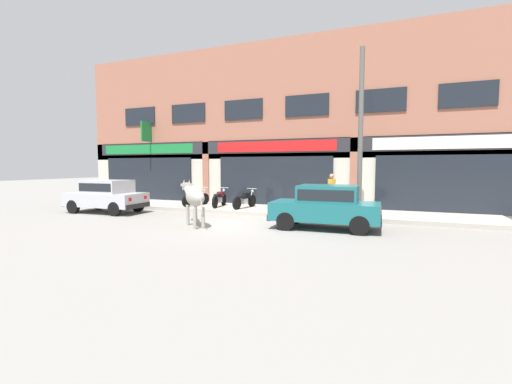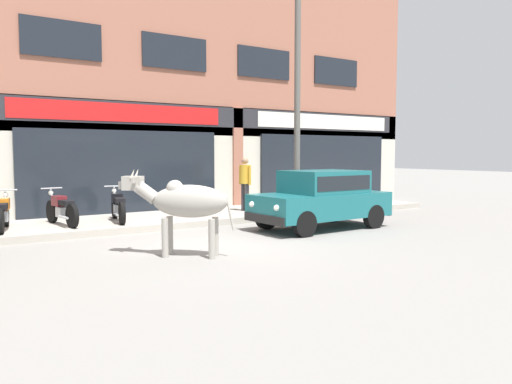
{
  "view_description": "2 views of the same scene",
  "coord_description": "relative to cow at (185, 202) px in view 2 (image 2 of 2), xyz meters",
  "views": [
    {
      "loc": [
        5.51,
        -10.93,
        2.1
      ],
      "look_at": [
        0.7,
        1.0,
        1.11
      ],
      "focal_mm": 24.0,
      "sensor_mm": 36.0,
      "label": 1
    },
    {
      "loc": [
        -4.76,
        -9.08,
        1.89
      ],
      "look_at": [
        1.88,
        1.0,
        0.95
      ],
      "focal_mm": 35.0,
      "sensor_mm": 36.0,
      "label": 2
    }
  ],
  "objects": [
    {
      "name": "car_1",
      "position": [
        4.33,
        1.22,
        -0.19
      ],
      "size": [
        3.66,
        1.72,
        1.46
      ],
      "color": "black",
      "rests_on": "ground"
    },
    {
      "name": "utility_pole",
      "position": [
        5.19,
        3.33,
        2.31
      ],
      "size": [
        0.18,
        0.18,
        6.3
      ],
      "primitive_type": "cylinder",
      "color": "#595651",
      "rests_on": "sidewalk"
    },
    {
      "name": "motorcycle_2",
      "position": [
        0.09,
        4.12,
        -0.45
      ],
      "size": [
        0.6,
        1.8,
        0.88
      ],
      "color": "black",
      "rests_on": "sidewalk"
    },
    {
      "name": "ground_plane",
      "position": [
        0.88,
        0.83,
        -1.01
      ],
      "size": [
        90.0,
        90.0,
        0.0
      ],
      "primitive_type": "plane",
      "color": "gray"
    },
    {
      "name": "motorcycle_1",
      "position": [
        -1.25,
        4.2,
        -0.45
      ],
      "size": [
        0.54,
        1.8,
        0.88
      ],
      "color": "black",
      "rests_on": "sidewalk"
    },
    {
      "name": "cow",
      "position": [
        0.0,
        0.0,
        0.0
      ],
      "size": [
        1.75,
        1.6,
        1.61
      ],
      "color": "#9E998E",
      "rests_on": "ground"
    },
    {
      "name": "shop_building",
      "position": [
        0.87,
        6.17,
        2.88
      ],
      "size": [
        23.0,
        1.4,
        8.21
      ],
      "color": "#9E604C",
      "rests_on": "ground"
    },
    {
      "name": "motorcycle_0",
      "position": [
        -2.51,
        4.14,
        -0.45
      ],
      "size": [
        0.64,
        1.79,
        0.88
      ],
      "color": "black",
      "rests_on": "sidewalk"
    },
    {
      "name": "pedestrian",
      "position": [
        3.99,
        4.28,
        0.15
      ],
      "size": [
        0.32,
        0.49,
        1.6
      ],
      "color": "#2D2D33",
      "rests_on": "sidewalk"
    },
    {
      "name": "sidewalk",
      "position": [
        0.88,
        4.47,
        -0.92
      ],
      "size": [
        19.0,
        2.89,
        0.17
      ],
      "primitive_type": "cube",
      "color": "#A8A093",
      "rests_on": "ground"
    }
  ]
}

